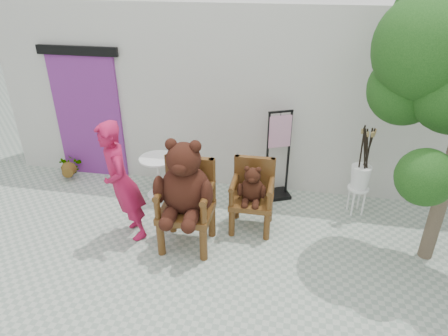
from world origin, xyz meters
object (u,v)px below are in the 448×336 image
(person, at_px, (122,183))
(cafe_table, at_px, (159,172))
(chair_small, at_px, (252,190))
(display_stand, at_px, (277,165))
(chair_big, at_px, (185,189))
(stool_bucket, at_px, (360,177))

(person, distance_m, cafe_table, 1.24)
(chair_small, xyz_separation_m, display_stand, (0.30, 0.92, -0.04))
(cafe_table, bearing_deg, person, -94.64)
(chair_small, distance_m, person, 1.82)
(chair_big, distance_m, chair_small, 1.04)
(cafe_table, bearing_deg, chair_small, -20.22)
(person, distance_m, stool_bucket, 3.50)
(chair_small, xyz_separation_m, stool_bucket, (1.56, 0.66, 0.02))
(chair_big, distance_m, cafe_table, 1.49)
(chair_big, relative_size, display_stand, 1.05)
(cafe_table, bearing_deg, stool_bucket, 1.13)
(display_stand, distance_m, stool_bucket, 1.29)
(chair_small, distance_m, stool_bucket, 1.69)
(chair_big, distance_m, stool_bucket, 2.70)
(chair_small, bearing_deg, person, -162.04)
(cafe_table, bearing_deg, display_stand, 9.56)
(chair_big, height_order, person, person)
(chair_big, height_order, chair_small, chair_big)
(chair_big, distance_m, person, 0.89)
(person, bearing_deg, chair_small, 71.91)
(display_stand, bearing_deg, cafe_table, 165.84)
(person, distance_m, display_stand, 2.51)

